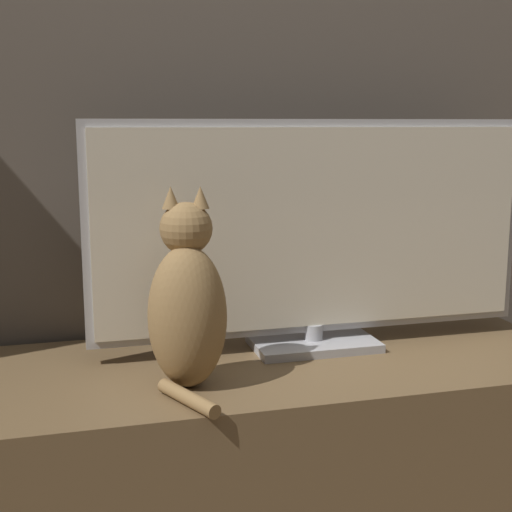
# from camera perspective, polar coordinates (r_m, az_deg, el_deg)

# --- Properties ---
(tv_stand) EXTENTS (1.54, 0.55, 0.46)m
(tv_stand) POSITION_cam_1_polar(r_m,az_deg,el_deg) (1.71, -0.75, -15.93)
(tv_stand) COLOR brown
(tv_stand) RESTS_ON ground_plane
(tv) EXTENTS (1.06, 0.18, 0.54)m
(tv) POSITION_cam_1_polar(r_m,az_deg,el_deg) (1.67, 4.71, 1.72)
(tv) COLOR #B7B7BC
(tv) RESTS_ON tv_stand
(cat) EXTENTS (0.18, 0.28, 0.41)m
(cat) POSITION_cam_1_polar(r_m,az_deg,el_deg) (1.44, -5.52, -3.88)
(cat) COLOR #997547
(cat) RESTS_ON tv_stand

